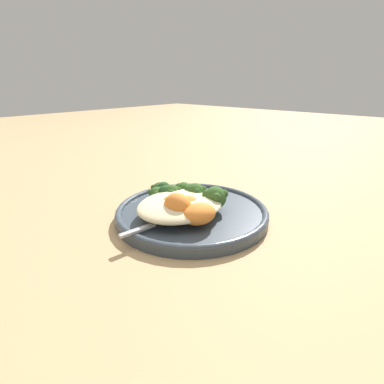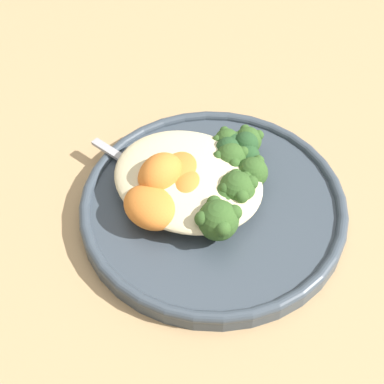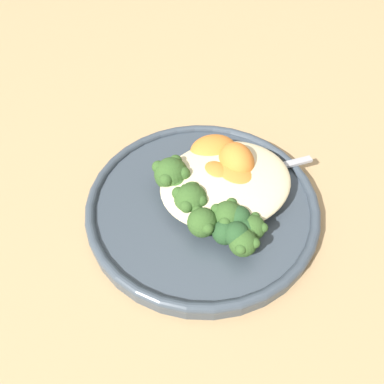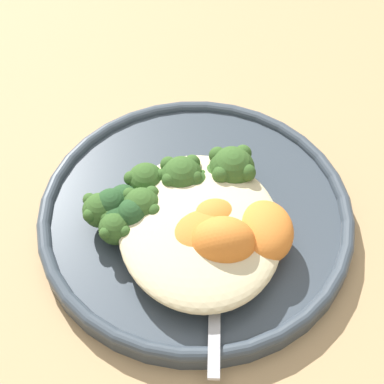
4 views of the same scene
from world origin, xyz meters
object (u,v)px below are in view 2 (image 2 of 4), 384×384
object	(u,v)px
sweet_potato_chunk_3	(161,175)
plate	(213,207)
broccoli_stalk_5	(221,164)
broccoli_stalk_7	(219,150)
broccoli_stalk_1	(214,207)
broccoli_stalk_6	(234,151)
kale_tuft	(238,151)
quinoa_mound	(187,180)
sweet_potato_chunk_2	(181,175)
broccoli_stalk_2	(214,192)
sweet_potato_chunk_0	(151,207)
broccoli_stalk_0	(213,214)
broccoli_stalk_4	(243,174)
broccoli_stalk_3	(225,188)
sweet_potato_chunk_1	(188,188)
spoon	(142,170)

from	to	relation	value
sweet_potato_chunk_3	plate	bearing A→B (deg)	15.94
broccoli_stalk_5	broccoli_stalk_7	bearing A→B (deg)	65.43
broccoli_stalk_1	broccoli_stalk_6	xyz separation A→B (m)	(-0.02, 0.08, 0.00)
broccoli_stalk_5	kale_tuft	xyz separation A→B (m)	(0.01, 0.02, 0.00)
quinoa_mound	broccoli_stalk_5	world-z (taller)	broccoli_stalk_5
sweet_potato_chunk_2	kale_tuft	bearing A→B (deg)	60.82
broccoli_stalk_2	sweet_potato_chunk_0	distance (m)	0.07
broccoli_stalk_0	sweet_potato_chunk_0	bearing A→B (deg)	-126.96
broccoli_stalk_4	broccoli_stalk_7	bearing A→B (deg)	116.98
quinoa_mound	broccoli_stalk_1	world-z (taller)	quinoa_mound
broccoli_stalk_7	broccoli_stalk_3	bearing A→B (deg)	-136.31
broccoli_stalk_3	sweet_potato_chunk_1	bearing A→B (deg)	-160.12
quinoa_mound	broccoli_stalk_4	distance (m)	0.06
quinoa_mound	broccoli_stalk_1	distance (m)	0.04
broccoli_stalk_1	broccoli_stalk_4	size ratio (longest dim) A/B	0.96
broccoli_stalk_3	broccoli_stalk_7	distance (m)	0.06
broccoli_stalk_3	sweet_potato_chunk_0	size ratio (longest dim) A/B	1.65
plate	broccoli_stalk_0	bearing A→B (deg)	-61.40
broccoli_stalk_7	sweet_potato_chunk_2	distance (m)	0.06
broccoli_stalk_5	spoon	bearing A→B (deg)	150.30
kale_tuft	broccoli_stalk_2	bearing A→B (deg)	-85.16
quinoa_mound	broccoli_stalk_7	size ratio (longest dim) A/B	1.56
plate	spoon	size ratio (longest dim) A/B	2.73
broccoli_stalk_0	sweet_potato_chunk_3	size ratio (longest dim) A/B	1.90
broccoli_stalk_6	sweet_potato_chunk_3	world-z (taller)	sweet_potato_chunk_3
broccoli_stalk_1	broccoli_stalk_7	distance (m)	0.08
plate	broccoli_stalk_6	size ratio (longest dim) A/B	2.30
sweet_potato_chunk_0	quinoa_mound	bearing A→B (deg)	77.93
broccoli_stalk_7	sweet_potato_chunk_2	xyz separation A→B (m)	(-0.01, -0.05, 0.00)
spoon	sweet_potato_chunk_3	bearing A→B (deg)	170.13
broccoli_stalk_2	broccoli_stalk_3	xyz separation A→B (m)	(0.01, 0.01, 0.00)
sweet_potato_chunk_1	sweet_potato_chunk_2	distance (m)	0.02
broccoli_stalk_0	sweet_potato_chunk_3	xyz separation A→B (m)	(-0.07, 0.01, 0.00)
broccoli_stalk_5	broccoli_stalk_0	bearing A→B (deg)	-127.15
broccoli_stalk_0	broccoli_stalk_3	xyz separation A→B (m)	(-0.01, 0.04, -0.00)
quinoa_mound	spoon	world-z (taller)	quinoa_mound
broccoli_stalk_1	broccoli_stalk_5	size ratio (longest dim) A/B	1.02
broccoli_stalk_0	sweet_potato_chunk_3	distance (m)	0.07
broccoli_stalk_2	sweet_potato_chunk_1	distance (m)	0.03
broccoli_stalk_5	sweet_potato_chunk_2	xyz separation A→B (m)	(-0.03, -0.04, 0.00)
broccoli_stalk_4	broccoli_stalk_5	bearing A→B (deg)	141.03
plate	broccoli_stalk_2	size ratio (longest dim) A/B	3.35
broccoli_stalk_1	broccoli_stalk_7	xyz separation A→B (m)	(-0.03, 0.07, 0.00)
quinoa_mound	broccoli_stalk_2	xyz separation A→B (m)	(0.03, 0.00, -0.00)
broccoli_stalk_2	sweet_potato_chunk_0	xyz separation A→B (m)	(-0.04, -0.05, 0.00)
plate	broccoli_stalk_2	distance (m)	0.02
kale_tuft	spoon	size ratio (longest dim) A/B	0.48
broccoli_stalk_6	sweet_potato_chunk_3	distance (m)	0.09
broccoli_stalk_0	broccoli_stalk_7	bearing A→B (deg)	146.87
broccoli_stalk_7	sweet_potato_chunk_0	world-z (taller)	sweet_potato_chunk_0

